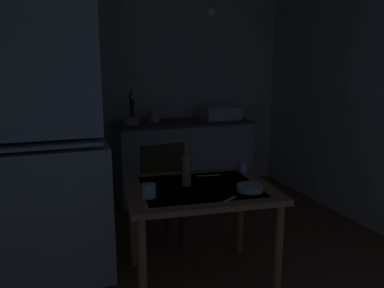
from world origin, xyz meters
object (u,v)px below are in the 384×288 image
(sink_basin, at_px, (220,113))
(serving_bowl_wide, at_px, (250,188))
(chair_far_side, at_px, (159,192))
(glass_bottle, at_px, (186,169))
(teacup_cream, at_px, (243,167))
(mixing_bowl_counter, at_px, (130,121))
(hutch_cabinet, at_px, (38,155))
(hand_pump, at_px, (132,108))
(dining_table, at_px, (199,200))

(sink_basin, bearing_deg, serving_bowl_wide, -108.34)
(chair_far_side, height_order, glass_bottle, glass_bottle)
(chair_far_side, bearing_deg, serving_bowl_wide, -63.33)
(teacup_cream, distance_m, glass_bottle, 0.56)
(mixing_bowl_counter, height_order, teacup_cream, mixing_bowl_counter)
(hutch_cabinet, relative_size, serving_bowl_wide, 11.22)
(mixing_bowl_counter, bearing_deg, hand_pump, 64.46)
(chair_far_side, bearing_deg, dining_table, -78.47)
(mixing_bowl_counter, bearing_deg, dining_table, -85.00)
(dining_table, height_order, chair_far_side, chair_far_side)
(hand_pump, relative_size, glass_bottle, 1.33)
(teacup_cream, bearing_deg, mixing_bowl_counter, 111.19)
(chair_far_side, bearing_deg, glass_bottle, -84.91)
(serving_bowl_wide, bearing_deg, mixing_bowl_counter, 102.62)
(hutch_cabinet, height_order, sink_basin, hutch_cabinet)
(mixing_bowl_counter, height_order, chair_far_side, mixing_bowl_counter)
(hand_pump, height_order, mixing_bowl_counter, hand_pump)
(hand_pump, bearing_deg, teacup_cream, -71.32)
(hand_pump, xyz_separation_m, chair_far_side, (-0.02, -1.25, -0.59))
(dining_table, bearing_deg, mixing_bowl_counter, 95.00)
(serving_bowl_wide, bearing_deg, sink_basin, 71.66)
(mixing_bowl_counter, relative_size, teacup_cream, 2.37)
(hand_pump, distance_m, mixing_bowl_counter, 0.17)
(serving_bowl_wide, bearing_deg, glass_bottle, 145.67)
(mixing_bowl_counter, height_order, serving_bowl_wide, mixing_bowl_counter)
(hutch_cabinet, relative_size, hand_pump, 5.17)
(hand_pump, bearing_deg, mixing_bowl_counter, -115.54)
(hutch_cabinet, bearing_deg, hand_pump, 57.07)
(hand_pump, relative_size, dining_table, 0.36)
(sink_basin, height_order, chair_far_side, sink_basin)
(sink_basin, bearing_deg, dining_table, -117.62)
(hutch_cabinet, xyz_separation_m, dining_table, (1.05, -0.44, -0.31))
(chair_far_side, bearing_deg, hand_pump, 89.16)
(hutch_cabinet, height_order, hand_pump, hutch_cabinet)
(mixing_bowl_counter, relative_size, glass_bottle, 0.69)
(hand_pump, distance_m, dining_table, 1.95)
(hutch_cabinet, distance_m, teacup_cream, 1.53)
(chair_far_side, bearing_deg, teacup_cream, -35.24)
(mixing_bowl_counter, height_order, glass_bottle, glass_bottle)
(serving_bowl_wide, bearing_deg, dining_table, 145.79)
(chair_far_side, xyz_separation_m, glass_bottle, (0.05, -0.58, 0.36))
(mixing_bowl_counter, bearing_deg, serving_bowl_wide, -77.38)
(sink_basin, height_order, hand_pump, hand_pump)
(hutch_cabinet, relative_size, sink_basin, 4.58)
(chair_far_side, height_order, teacup_cream, chair_far_side)
(hand_pump, distance_m, serving_bowl_wide, 2.15)
(dining_table, bearing_deg, hutch_cabinet, 157.56)
(teacup_cream, bearing_deg, glass_bottle, -161.92)
(sink_basin, distance_m, dining_table, 2.11)
(sink_basin, distance_m, glass_bottle, 2.08)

